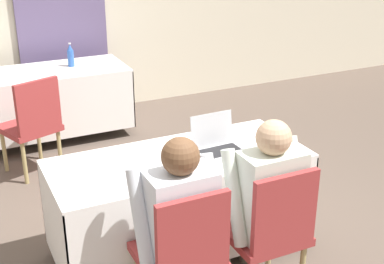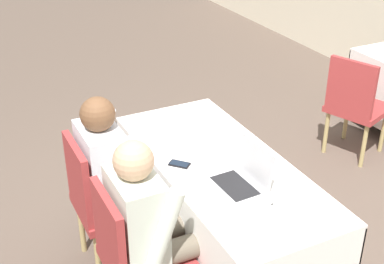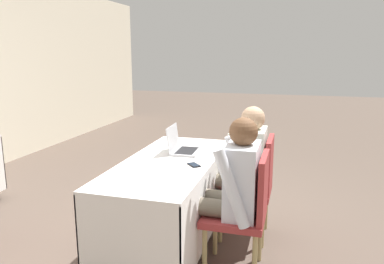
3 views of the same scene
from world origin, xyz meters
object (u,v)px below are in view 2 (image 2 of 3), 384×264
Objects in this scene: chair_far_spare at (355,103)px; person_white_shirt at (151,225)px; person_checkered_shirt at (116,173)px; laptop at (241,180)px; chair_near_right at (134,255)px; cell_phone at (179,164)px; chair_near_left at (101,199)px.

chair_far_spare is 2.41m from person_white_shirt.
person_checkered_shirt reaches higher than chair_far_spare.
laptop is 0.35× the size of chair_near_right.
cell_phone is at bearing -152.52° from laptop.
person_checkered_shirt reaches higher than chair_near_right.
person_checkered_shirt is at bearing -72.11° from cell_phone.
laptop is 0.77m from person_checkered_shirt.
person_checkered_shirt is (0.38, -2.21, 0.16)m from chair_far_spare.
cell_phone is 0.50m from person_white_shirt.
person_white_shirt is (0.94, -2.21, 0.16)m from chair_far_spare.
person_white_shirt is at bearing 5.72° from cell_phone.
person_checkered_shirt reaches higher than chair_near_left.
chair_far_spare is 0.78× the size of person_white_shirt.
chair_near_left reaches higher than cell_phone.
chair_near_right is at bearing 169.52° from person_checkered_shirt.
laptop is 0.35× the size of chair_near_left.
person_white_shirt reaches higher than laptop.
laptop is at bearing -89.21° from chair_near_right.
cell_phone is at bearing -50.05° from chair_near_right.
person_white_shirt is at bearing -169.52° from chair_near_left.
chair_near_right is 0.59m from person_checkered_shirt.
laptop is 0.35× the size of chair_far_spare.
chair_near_right is (0.36, -0.43, -0.23)m from cell_phone.
chair_near_left is (-0.19, -0.43, -0.23)m from cell_phone.
laptop reaches higher than chair_near_left.
chair_far_spare is at bearing -80.25° from person_checkered_shirt.
chair_far_spare is at bearing -67.04° from person_white_shirt.
chair_near_left is 2.34m from chair_far_spare.
chair_far_spare is (-0.93, 1.68, -0.27)m from laptop.
person_white_shirt reaches higher than chair_near_right.
person_checkered_shirt is at bearing -10.48° from chair_near_right.
chair_near_left is 1.00× the size of chair_far_spare.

